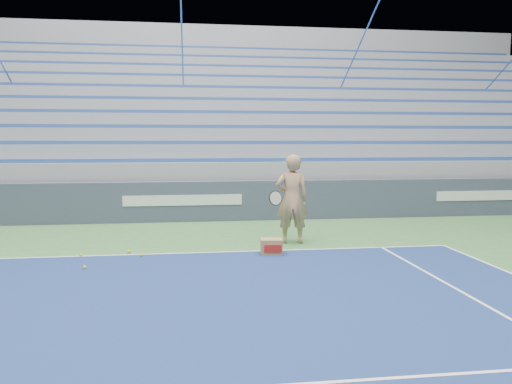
{
  "coord_description": "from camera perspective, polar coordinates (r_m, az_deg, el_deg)",
  "views": [
    {
      "loc": [
        0.19,
        2.17,
        2.22
      ],
      "look_at": [
        1.55,
        12.38,
        1.15
      ],
      "focal_mm": 35.0,
      "sensor_mm": 36.0,
      "label": 1
    }
  ],
  "objects": [
    {
      "name": "tennis_ball_1",
      "position": [
        10.22,
        -14.31,
        -6.62
      ],
      "size": [
        0.07,
        0.07,
        0.07
      ],
      "primitive_type": "sphere",
      "color": "#BBDD2D",
      "rests_on": "ground"
    },
    {
      "name": "tennis_player",
      "position": [
        10.75,
        4.11,
        -0.82
      ],
      "size": [
        0.98,
        0.88,
        1.92
      ],
      "color": "tan",
      "rests_on": "ground"
    },
    {
      "name": "tennis_ball_2",
      "position": [
        10.19,
        -19.38,
        -6.8
      ],
      "size": [
        0.07,
        0.07,
        0.07
      ],
      "primitive_type": "sphere",
      "color": "#BBDD2D",
      "rests_on": "ground"
    },
    {
      "name": "tennis_ball_3",
      "position": [
        9.85,
        -12.92,
        -7.04
      ],
      "size": [
        0.07,
        0.07,
        0.07
      ],
      "primitive_type": "sphere",
      "color": "#BBDD2D",
      "rests_on": "ground"
    },
    {
      "name": "tennis_ball_0",
      "position": [
        9.19,
        -19.0,
        -8.16
      ],
      "size": [
        0.07,
        0.07,
        0.07
      ],
      "primitive_type": "sphere",
      "color": "#BBDD2D",
      "rests_on": "ground"
    },
    {
      "name": "ball_box",
      "position": [
        9.76,
        1.78,
        -6.28
      ],
      "size": [
        0.45,
        0.37,
        0.31
      ],
      "color": "#9D784C",
      "rests_on": "ground"
    },
    {
      "name": "sponsor_barrier",
      "position": [
        13.82,
        -8.31,
        -1.07
      ],
      "size": [
        30.0,
        0.32,
        1.1
      ],
      "color": "#3A4359",
      "rests_on": "ground"
    },
    {
      "name": "bleachers",
      "position": [
        19.44,
        -8.2,
        6.27
      ],
      "size": [
        31.0,
        9.15,
        7.3
      ],
      "color": "#95989D",
      "rests_on": "ground"
    }
  ]
}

